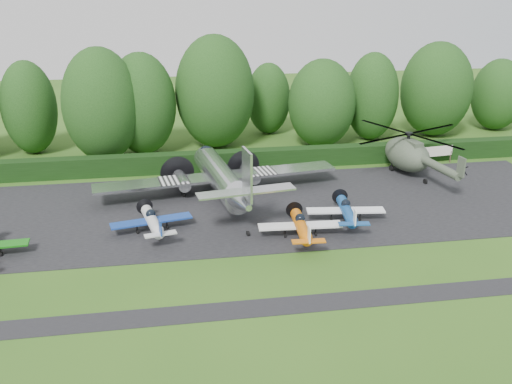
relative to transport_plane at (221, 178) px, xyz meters
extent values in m
plane|color=#2C5618|center=(-2.68, -12.73, -2.05)|extent=(160.00, 160.00, 0.00)
cube|color=black|center=(-2.68, -2.73, -2.04)|extent=(70.00, 18.00, 0.01)
cube|color=black|center=(-2.68, -18.73, -2.04)|extent=(70.00, 2.00, 0.00)
cube|color=black|center=(-2.68, 8.27, -2.05)|extent=(90.00, 1.60, 2.00)
cylinder|color=silver|center=(0.00, 0.35, -0.07)|extent=(2.39, 12.49, 2.39)
cone|color=silver|center=(0.00, 7.34, -0.07)|extent=(2.39, 1.56, 2.39)
cone|color=silver|center=(0.00, -7.14, 0.45)|extent=(2.39, 3.12, 2.39)
sphere|color=black|center=(0.00, 6.34, 0.45)|extent=(1.56, 1.56, 1.56)
cube|color=silver|center=(0.00, 1.39, -0.38)|extent=(22.89, 2.50, 0.23)
cube|color=white|center=(-4.16, 1.39, -0.26)|extent=(2.71, 2.60, 0.05)
cube|color=white|center=(4.16, 1.39, -0.26)|extent=(2.71, 2.60, 0.05)
cylinder|color=silver|center=(-3.33, 2.01, -0.64)|extent=(1.14, 3.33, 1.14)
cylinder|color=silver|center=(3.33, 2.01, -0.64)|extent=(1.14, 3.33, 1.14)
cylinder|color=black|center=(-3.33, 4.36, -0.64)|extent=(3.33, 0.03, 3.33)
cylinder|color=black|center=(3.33, 4.36, -0.64)|extent=(3.33, 0.03, 3.33)
cube|color=silver|center=(0.00, -7.98, 1.60)|extent=(7.80, 1.46, 0.15)
cube|color=silver|center=(0.00, -8.29, 3.05)|extent=(0.19, 2.29, 3.95)
cylinder|color=black|center=(-3.33, 1.60, -1.79)|extent=(0.26, 0.94, 0.94)
cylinder|color=black|center=(3.33, 1.60, -1.79)|extent=(0.26, 0.94, 0.94)
cylinder|color=black|center=(0.00, -8.39, -1.86)|extent=(0.19, 0.46, 0.46)
cylinder|color=black|center=(-17.16, -8.96, -1.88)|extent=(0.13, 0.40, 0.40)
cylinder|color=silver|center=(-6.17, -6.56, -1.02)|extent=(0.89, 5.11, 0.89)
sphere|color=black|center=(-6.17, -6.00, -0.61)|extent=(0.78, 0.78, 0.78)
cube|color=navy|center=(-6.17, -6.10, -1.16)|extent=(6.50, 1.21, 0.13)
cube|color=silver|center=(-6.17, -9.63, -0.79)|extent=(2.42, 0.65, 0.09)
cube|color=navy|center=(-6.17, -9.72, -0.19)|extent=(0.09, 0.74, 1.21)
cylinder|color=black|center=(-6.17, -3.26, -1.02)|extent=(1.39, 0.02, 1.39)
cylinder|color=black|center=(-7.38, -6.28, -1.88)|extent=(0.13, 0.41, 0.41)
cylinder|color=black|center=(-4.96, -6.28, -1.88)|extent=(0.13, 0.41, 0.41)
cylinder|color=black|center=(-6.17, -4.15, -1.90)|extent=(0.11, 0.37, 0.37)
cylinder|color=#CD640C|center=(5.31, -9.41, -1.01)|extent=(0.91, 5.20, 0.91)
sphere|color=black|center=(5.31, -8.84, -0.58)|extent=(0.79, 0.79, 0.79)
cube|color=white|center=(5.31, -8.94, -1.15)|extent=(6.62, 1.23, 0.13)
cube|color=#CD640C|center=(5.31, -12.53, -0.77)|extent=(2.46, 0.66, 0.09)
cube|color=white|center=(5.31, -12.63, -0.15)|extent=(0.09, 0.76, 1.23)
cylinder|color=black|center=(5.31, -6.05, -1.01)|extent=(1.42, 0.02, 1.42)
cylinder|color=black|center=(4.08, -9.13, -1.88)|extent=(0.13, 0.42, 0.42)
cylinder|color=black|center=(6.54, -9.13, -1.88)|extent=(0.13, 0.42, 0.42)
cylinder|color=black|center=(5.31, -6.95, -1.89)|extent=(0.11, 0.38, 0.38)
cylinder|color=navy|center=(9.76, -6.98, -1.02)|extent=(0.90, 5.13, 0.90)
sphere|color=black|center=(9.76, -6.42, -0.60)|extent=(0.78, 0.78, 0.78)
cube|color=white|center=(9.76, -6.51, -1.16)|extent=(6.53, 1.21, 0.13)
cube|color=navy|center=(9.76, -10.05, -0.79)|extent=(2.43, 0.65, 0.09)
cube|color=white|center=(9.76, -10.15, -0.18)|extent=(0.09, 0.75, 1.21)
cylinder|color=black|center=(9.76, -3.66, -1.02)|extent=(1.40, 0.02, 1.40)
cylinder|color=black|center=(8.55, -6.70, -1.88)|extent=(0.13, 0.41, 0.41)
cylinder|color=black|center=(10.97, -6.70, -1.88)|extent=(0.13, 0.41, 0.41)
cylinder|color=black|center=(9.76, -4.55, -1.90)|extent=(0.11, 0.37, 0.37)
ellipsoid|color=#3C4838|center=(19.67, 4.22, -0.03)|extent=(3.50, 6.42, 3.35)
cylinder|color=#3C4838|center=(19.67, -0.83, 0.31)|extent=(0.79, 6.73, 0.79)
cube|color=#3C4838|center=(19.67, -4.31, 1.32)|extent=(0.13, 1.01, 1.79)
cylinder|color=black|center=(19.67, 4.22, 1.66)|extent=(0.34, 0.34, 0.90)
cylinder|color=black|center=(19.67, 4.22, 2.16)|extent=(0.79, 0.79, 0.28)
cylinder|color=black|center=(19.67, 4.22, 2.16)|extent=(13.46, 13.46, 0.07)
cube|color=#3C4838|center=(19.67, 3.32, 1.26)|extent=(1.01, 2.24, 0.79)
ellipsoid|color=black|center=(19.67, 6.01, 0.09)|extent=(2.13, 2.13, 1.92)
cylinder|color=black|center=(18.55, 5.11, -1.71)|extent=(0.20, 0.63, 0.63)
cylinder|color=black|center=(20.79, 5.11, -1.71)|extent=(0.20, 0.63, 0.63)
cylinder|color=black|center=(19.67, 0.63, -1.77)|extent=(0.18, 0.54, 0.54)
cylinder|color=#3F3326|center=(22.60, 6.51, -1.38)|extent=(0.13, 0.13, 1.32)
cylinder|color=#3F3326|center=(25.92, 6.51, -1.38)|extent=(0.13, 0.13, 1.32)
cube|color=silver|center=(24.26, 6.51, -0.61)|extent=(3.53, 0.09, 1.10)
cylinder|color=black|center=(20.35, 17.22, -0.29)|extent=(0.70, 0.70, 3.51)
ellipsoid|color=#173812|center=(20.35, 17.22, 3.32)|extent=(6.40, 6.40, 10.72)
cylinder|color=black|center=(28.90, 17.80, -0.12)|extent=(0.70, 0.70, 3.84)
ellipsoid|color=#173812|center=(28.90, 17.80, 3.83)|extent=(8.81, 8.81, 11.75)
cylinder|color=black|center=(8.31, 21.91, -0.56)|extent=(0.70, 0.70, 2.96)
ellipsoid|color=#173812|center=(8.31, 21.91, 2.48)|extent=(5.55, 5.55, 9.06)
cylinder|color=black|center=(1.10, 16.97, 0.10)|extent=(0.70, 0.70, 4.30)
ellipsoid|color=#173812|center=(1.10, 16.97, 4.52)|extent=(9.18, 9.18, 13.14)
cylinder|color=black|center=(13.47, 15.18, -0.35)|extent=(0.70, 0.70, 3.39)
ellipsoid|color=#173812|center=(13.47, 15.18, 3.14)|extent=(7.91, 7.91, 10.37)
cylinder|color=black|center=(-19.85, 17.66, -0.31)|extent=(0.70, 0.70, 3.47)
ellipsoid|color=#173812|center=(-19.85, 17.66, 3.26)|extent=(6.09, 6.09, 10.61)
cylinder|color=black|center=(-7.26, 15.51, -0.16)|extent=(0.70, 0.70, 3.77)
ellipsoid|color=#173812|center=(-7.26, 15.51, 3.71)|extent=(7.61, 7.61, 11.51)
cylinder|color=black|center=(-11.51, 13.66, -0.02)|extent=(0.70, 0.70, 4.06)
ellipsoid|color=#173812|center=(-11.51, 13.66, 4.15)|extent=(8.29, 8.29, 12.39)
cylinder|color=black|center=(38.27, 19.21, -0.53)|extent=(0.70, 0.70, 3.04)
ellipsoid|color=#173812|center=(38.27, 19.21, 2.59)|extent=(6.69, 6.69, 9.27)
camera|label=1|loc=(-4.53, -48.81, 17.52)|focal=40.00mm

